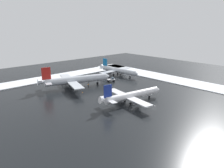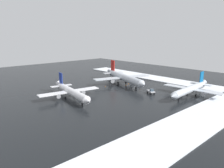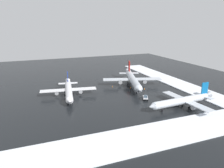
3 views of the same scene
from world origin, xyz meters
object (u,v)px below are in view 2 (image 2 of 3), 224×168
pushback_tug (151,91)px  traffic_cone_near_nose (105,86)px  airplane_foreground_jet (124,78)px  traffic_cone_mid_line (128,84)px  airplane_distant_tail (190,89)px  ground_crew_near_tug (140,85)px  airplane_far_rear (71,92)px  ground_crew_by_nose_gear (126,86)px

pushback_tug → traffic_cone_near_nose: bearing=-139.6°
airplane_foreground_jet → traffic_cone_mid_line: (2.55, -1.04, -3.69)m
airplane_distant_tail → ground_crew_near_tug: (-2.95, 26.75, -2.28)m
airplane_far_rear → traffic_cone_near_nose: airplane_far_rear is taller
traffic_cone_near_nose → airplane_distant_tail: bearing=-68.6°
airplane_foreground_jet → ground_crew_by_nose_gear: airplane_foreground_jet is taller
traffic_cone_mid_line → ground_crew_near_tug: bearing=-94.9°
traffic_cone_near_nose → traffic_cone_mid_line: size_ratio=1.00×
airplane_far_rear → ground_crew_near_tug: bearing=91.0°
airplane_foreground_jet → traffic_cone_mid_line: 4.61m
airplane_distant_tail → airplane_far_rear: bearing=-41.3°
traffic_cone_near_nose → ground_crew_near_tug: bearing=-46.3°
airplane_distant_tail → ground_crew_near_tug: bearing=-87.2°
airplane_far_rear → traffic_cone_mid_line: 39.93m
ground_crew_by_nose_gear → traffic_cone_near_nose: size_ratio=3.11×
traffic_cone_near_nose → traffic_cone_mid_line: (13.61, -4.33, 0.00)m
airplane_foreground_jet → traffic_cone_mid_line: size_ratio=71.71×
ground_crew_by_nose_gear → ground_crew_near_tug: bearing=146.0°
airplane_foreground_jet → airplane_distant_tail: airplane_foreground_jet is taller
airplane_distant_tail → ground_crew_near_tug: 27.01m
airplane_far_rear → ground_crew_near_tug: 39.38m
pushback_tug → traffic_cone_mid_line: pushback_tug is taller
airplane_foreground_jet → ground_crew_by_nose_gear: size_ratio=23.06×
ground_crew_by_nose_gear → pushback_tug: bearing=91.6°
ground_crew_by_nose_gear → traffic_cone_mid_line: (6.72, 4.55, -0.70)m
airplane_foreground_jet → airplane_far_rear: airplane_foreground_jet is taller
ground_crew_near_tug → airplane_foreground_jet: bearing=-56.8°
airplane_far_rear → ground_crew_near_tug: airplane_far_rear is taller
airplane_far_rear → traffic_cone_mid_line: size_ratio=59.99×
airplane_foreground_jet → airplane_far_rear: size_ratio=1.20×
traffic_cone_mid_line → airplane_foreground_jet: bearing=157.8°
ground_crew_near_tug → traffic_cone_near_nose: ground_crew_near_tug is taller
airplane_foreground_jet → airplane_far_rear: (-37.12, -4.45, -0.72)m
ground_crew_near_tug → traffic_cone_mid_line: bearing=-71.6°
airplane_foreground_jet → ground_crew_near_tug: airplane_foreground_jet is taller
ground_crew_near_tug → traffic_cone_mid_line: (0.78, 9.12, -0.70)m
traffic_cone_near_nose → traffic_cone_mid_line: bearing=-17.6°
ground_crew_near_tug → traffic_cone_near_nose: bearing=-23.0°
airplane_far_rear → airplane_distant_tail: bearing=61.5°
airplane_foreground_jet → traffic_cone_near_nose: size_ratio=71.71×
ground_crew_near_tug → ground_crew_by_nose_gear: bearing=-14.3°
airplane_foreground_jet → airplane_distant_tail: (4.72, -36.91, -0.72)m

